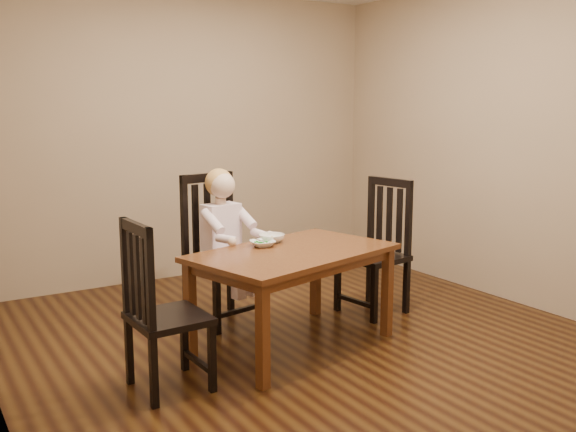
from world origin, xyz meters
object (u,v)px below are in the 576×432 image
dining_table (293,261)px  bowl_veg (272,238)px  toddler (223,231)px  chair_left (160,310)px  chair_child (219,251)px  bowl_peas (263,243)px  chair_right (377,249)px

dining_table → bowl_veg: (0.00, 0.29, 0.11)m
toddler → bowl_veg: toddler is taller
dining_table → toddler: size_ratio=2.40×
chair_left → bowl_veg: (1.02, 0.48, 0.22)m
dining_table → chair_left: 1.04m
chair_left → toddler: bearing=134.7°
bowl_veg → chair_child: bearing=111.6°
chair_child → bowl_peas: chair_child is taller
chair_right → bowl_veg: chair_right is taller
chair_child → chair_left: (-0.83, -0.96, -0.06)m
chair_child → toddler: chair_child is taller
dining_table → chair_child: bearing=103.7°
bowl_veg → chair_left: bearing=-154.7°
chair_right → bowl_peas: (-1.11, -0.10, 0.19)m
bowl_peas → chair_right: bearing=5.1°
dining_table → chair_right: 1.03m
chair_right → chair_left: bearing=95.5°
chair_right → chair_child: bearing=59.9°
toddler → bowl_peas: toddler is taller
bowl_peas → bowl_veg: 0.15m
dining_table → bowl_veg: bearing=89.7°
chair_left → toddler: size_ratio=1.60×
dining_table → chair_left: chair_left is taller
chair_left → bowl_veg: size_ratio=5.47×
bowl_peas → bowl_veg: (0.12, 0.09, 0.01)m
chair_right → bowl_veg: size_ratio=5.79×
dining_table → chair_right: chair_right is taller
chair_child → chair_left: 1.27m
toddler → chair_child: bearing=-90.0°
dining_table → chair_left: size_ratio=1.50×
chair_child → chair_right: 1.26m
chair_child → chair_right: (1.17, -0.47, -0.03)m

